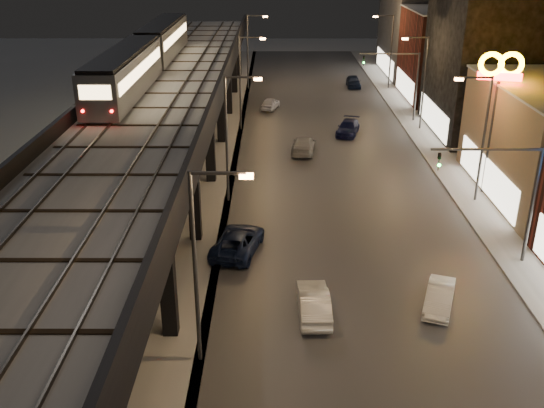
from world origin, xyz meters
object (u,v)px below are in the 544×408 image
object	(u,v)px
car_mid_dark	(304,146)
car_onc_silver	(439,298)
car_near_white	(314,303)
car_onc_white	(348,128)
subway_train	(147,53)
car_mid_silver	(238,242)
car_far_white	(270,104)
car_onc_red	(353,82)

from	to	relation	value
car_mid_dark	car_onc_silver	world-z (taller)	car_mid_dark
car_near_white	car_onc_white	xyz separation A→B (m)	(5.13, 30.69, -0.05)
subway_train	car_onc_white	distance (m)	19.90
car_mid_dark	car_onc_silver	xyz separation A→B (m)	(5.77, -24.59, -0.08)
car_onc_silver	car_mid_dark	bearing A→B (deg)	122.99
subway_train	car_near_white	bearing A→B (deg)	-64.89
car_mid_silver	car_far_white	world-z (taller)	car_mid_silver
car_near_white	car_onc_red	world-z (taller)	car_onc_red
subway_train	car_near_white	size ratio (longest dim) A/B	7.75
subway_train	car_onc_silver	xyz separation A→B (m)	(19.43, -27.23, -7.61)
car_far_white	car_onc_red	xyz separation A→B (m)	(10.50, 10.99, 0.08)
car_mid_dark	car_onc_silver	distance (m)	25.25
car_onc_silver	car_onc_white	bearing A→B (deg)	112.17
car_mid_silver	car_mid_dark	xyz separation A→B (m)	(4.75, 18.60, -0.03)
subway_train	car_onc_silver	world-z (taller)	subway_train
car_far_white	car_onc_white	xyz separation A→B (m)	(7.53, -9.51, 0.02)
car_near_white	car_far_white	xyz separation A→B (m)	(-2.39, 40.19, -0.07)
car_far_white	car_onc_red	bearing A→B (deg)	-118.99
car_onc_red	car_onc_silver	bearing A→B (deg)	-90.79
car_mid_silver	car_mid_dark	world-z (taller)	car_mid_silver
car_onc_silver	car_onc_red	size ratio (longest dim) A/B	0.88
car_mid_dark	car_onc_white	size ratio (longest dim) A/B	1.05
subway_train	car_mid_silver	distance (m)	24.24
car_onc_white	car_near_white	bearing A→B (deg)	-83.97
subway_train	car_near_white	xyz separation A→B (m)	(13.05, -27.85, -7.52)
car_onc_white	car_mid_silver	bearing A→B (deg)	-95.51
car_mid_silver	car_mid_dark	size ratio (longest dim) A/B	1.08
subway_train	car_far_white	world-z (taller)	subway_train
car_mid_dark	car_far_white	size ratio (longest dim) A/B	1.27
car_mid_silver	car_onc_red	world-z (taller)	car_onc_red
car_mid_silver	car_onc_red	distance (m)	46.23
car_near_white	car_onc_silver	size ratio (longest dim) A/B	1.15
car_far_white	car_onc_red	distance (m)	15.20
car_mid_silver	car_onc_white	world-z (taller)	car_mid_silver
car_mid_dark	car_onc_red	xyz separation A→B (m)	(7.49, 25.98, 0.03)
car_far_white	car_onc_silver	xyz separation A→B (m)	(8.78, -39.58, -0.02)
car_far_white	car_mid_silver	bearing A→B (deg)	101.75
car_near_white	car_mid_dark	bearing A→B (deg)	-93.01
car_far_white	car_onc_silver	size ratio (longest dim) A/B	1.00
subway_train	car_onc_white	bearing A→B (deg)	8.87
car_onc_red	subway_train	bearing A→B (deg)	-131.03
subway_train	car_mid_silver	bearing A→B (deg)	-67.22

